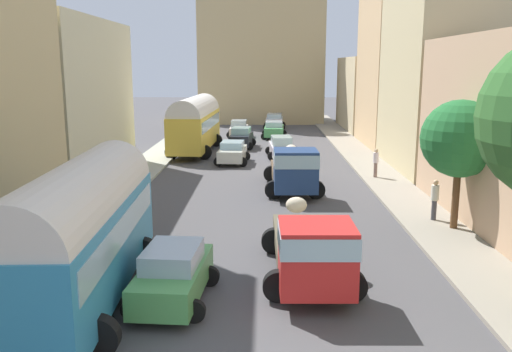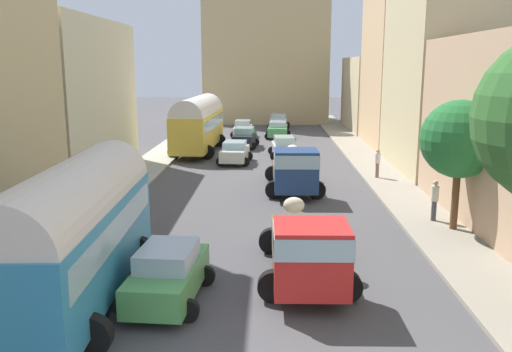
{
  "view_description": "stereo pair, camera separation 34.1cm",
  "coord_description": "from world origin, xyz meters",
  "px_view_note": "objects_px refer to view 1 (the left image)",
  "views": [
    {
      "loc": [
        0.39,
        -8.03,
        6.46
      ],
      "look_at": [
        0.0,
        16.34,
        1.44
      ],
      "focal_mm": 37.78,
      "sensor_mm": 36.0,
      "label": 1
    },
    {
      "loc": [
        0.73,
        -8.03,
        6.46
      ],
      "look_at": [
        0.0,
        16.34,
        1.44
      ],
      "focal_mm": 37.78,
      "sensor_mm": 36.0,
      "label": 2
    }
  ],
  "objects_px": {
    "car_0": "(281,147)",
    "pedestrian_0": "(435,198)",
    "parked_bus_0": "(80,228)",
    "car_4": "(232,152)",
    "pedestrian_1": "(376,162)",
    "car_2": "(274,121)",
    "cargo_truck_1": "(293,168)",
    "car_5": "(241,138)",
    "parked_bus_1": "(195,122)",
    "car_3": "(173,274)",
    "car_1": "(274,130)",
    "car_6": "(239,128)",
    "cargo_truck_0": "(311,246)"
  },
  "relations": [
    {
      "from": "cargo_truck_0",
      "to": "car_2",
      "type": "relative_size",
      "value": 1.59
    },
    {
      "from": "car_5",
      "to": "pedestrian_1",
      "type": "distance_m",
      "value": 14.64
    },
    {
      "from": "car_3",
      "to": "car_6",
      "type": "height_order",
      "value": "car_3"
    },
    {
      "from": "car_6",
      "to": "car_2",
      "type": "bearing_deg",
      "value": 62.18
    },
    {
      "from": "car_1",
      "to": "car_2",
      "type": "height_order",
      "value": "car_2"
    },
    {
      "from": "parked_bus_1",
      "to": "car_0",
      "type": "distance_m",
      "value": 6.96
    },
    {
      "from": "car_0",
      "to": "pedestrian_0",
      "type": "height_order",
      "value": "pedestrian_0"
    },
    {
      "from": "cargo_truck_1",
      "to": "car_6",
      "type": "xyz_separation_m",
      "value": [
        -3.84,
        22.31,
        -0.53
      ]
    },
    {
      "from": "parked_bus_1",
      "to": "pedestrian_0",
      "type": "bearing_deg",
      "value": -56.41
    },
    {
      "from": "cargo_truck_1",
      "to": "car_1",
      "type": "xyz_separation_m",
      "value": [
        -0.62,
        21.4,
        -0.52
      ]
    },
    {
      "from": "parked_bus_0",
      "to": "cargo_truck_1",
      "type": "height_order",
      "value": "parked_bus_0"
    },
    {
      "from": "car_4",
      "to": "cargo_truck_0",
      "type": "bearing_deg",
      "value": -80.18
    },
    {
      "from": "car_4",
      "to": "pedestrian_0",
      "type": "bearing_deg",
      "value": -56.37
    },
    {
      "from": "car_4",
      "to": "car_6",
      "type": "xyz_separation_m",
      "value": [
        -0.21,
        13.85,
        -0.0
      ]
    },
    {
      "from": "car_4",
      "to": "car_5",
      "type": "height_order",
      "value": "car_5"
    },
    {
      "from": "cargo_truck_0",
      "to": "cargo_truck_1",
      "type": "height_order",
      "value": "cargo_truck_1"
    },
    {
      "from": "parked_bus_1",
      "to": "car_3",
      "type": "relative_size",
      "value": 2.6
    },
    {
      "from": "cargo_truck_0",
      "to": "pedestrian_1",
      "type": "bearing_deg",
      "value": 71.83
    },
    {
      "from": "car_2",
      "to": "cargo_truck_1",
      "type": "bearing_deg",
      "value": -89.1
    },
    {
      "from": "car_1",
      "to": "car_6",
      "type": "xyz_separation_m",
      "value": [
        -3.22,
        0.91,
        -0.01
      ]
    },
    {
      "from": "cargo_truck_1",
      "to": "car_4",
      "type": "xyz_separation_m",
      "value": [
        -3.63,
        8.46,
        -0.53
      ]
    },
    {
      "from": "cargo_truck_0",
      "to": "parked_bus_1",
      "type": "bearing_deg",
      "value": 104.77
    },
    {
      "from": "parked_bus_0",
      "to": "car_2",
      "type": "xyz_separation_m",
      "value": [
        5.97,
        42.15,
        -1.4
      ]
    },
    {
      "from": "car_0",
      "to": "car_5",
      "type": "distance_m",
      "value": 5.49
    },
    {
      "from": "parked_bus_0",
      "to": "car_3",
      "type": "xyz_separation_m",
      "value": [
        2.42,
        0.24,
        -1.4
      ]
    },
    {
      "from": "car_6",
      "to": "car_0",
      "type": "bearing_deg",
      "value": -72.7
    },
    {
      "from": "parked_bus_0",
      "to": "car_4",
      "type": "bearing_deg",
      "value": 82.74
    },
    {
      "from": "car_1",
      "to": "car_5",
      "type": "height_order",
      "value": "car_5"
    },
    {
      "from": "car_5",
      "to": "parked_bus_1",
      "type": "bearing_deg",
      "value": -145.02
    },
    {
      "from": "cargo_truck_1",
      "to": "car_3",
      "type": "height_order",
      "value": "cargo_truck_1"
    },
    {
      "from": "car_6",
      "to": "pedestrian_0",
      "type": "height_order",
      "value": "pedestrian_0"
    },
    {
      "from": "car_2",
      "to": "car_4",
      "type": "bearing_deg",
      "value": -98.91
    },
    {
      "from": "parked_bus_0",
      "to": "cargo_truck_0",
      "type": "distance_m",
      "value": 6.57
    },
    {
      "from": "cargo_truck_0",
      "to": "car_5",
      "type": "distance_m",
      "value": 27.56
    },
    {
      "from": "car_1",
      "to": "car_5",
      "type": "xyz_separation_m",
      "value": [
        -2.71,
        -5.94,
        0.05
      ]
    },
    {
      "from": "car_4",
      "to": "car_6",
      "type": "relative_size",
      "value": 0.99
    },
    {
      "from": "cargo_truck_0",
      "to": "car_6",
      "type": "xyz_separation_m",
      "value": [
        -3.74,
        34.22,
        -0.45
      ]
    },
    {
      "from": "car_2",
      "to": "car_3",
      "type": "height_order",
      "value": "car_3"
    },
    {
      "from": "car_3",
      "to": "car_1",
      "type": "bearing_deg",
      "value": 84.42
    },
    {
      "from": "parked_bus_0",
      "to": "car_4",
      "type": "relative_size",
      "value": 2.4
    },
    {
      "from": "parked_bus_1",
      "to": "car_1",
      "type": "relative_size",
      "value": 2.51
    },
    {
      "from": "car_2",
      "to": "car_4",
      "type": "relative_size",
      "value": 1.1
    },
    {
      "from": "car_1",
      "to": "pedestrian_0",
      "type": "relative_size",
      "value": 2.17
    },
    {
      "from": "car_4",
      "to": "car_5",
      "type": "bearing_deg",
      "value": 87.57
    },
    {
      "from": "car_4",
      "to": "car_0",
      "type": "bearing_deg",
      "value": 35.95
    },
    {
      "from": "car_0",
      "to": "pedestrian_0",
      "type": "xyz_separation_m",
      "value": [
        5.86,
        -16.27,
        0.31
      ]
    },
    {
      "from": "car_4",
      "to": "pedestrian_1",
      "type": "bearing_deg",
      "value": -30.84
    },
    {
      "from": "car_4",
      "to": "pedestrian_1",
      "type": "relative_size",
      "value": 2.09
    },
    {
      "from": "parked_bus_0",
      "to": "car_2",
      "type": "bearing_deg",
      "value": 81.94
    },
    {
      "from": "car_2",
      "to": "cargo_truck_0",
      "type": "bearing_deg",
      "value": -89.51
    }
  ]
}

